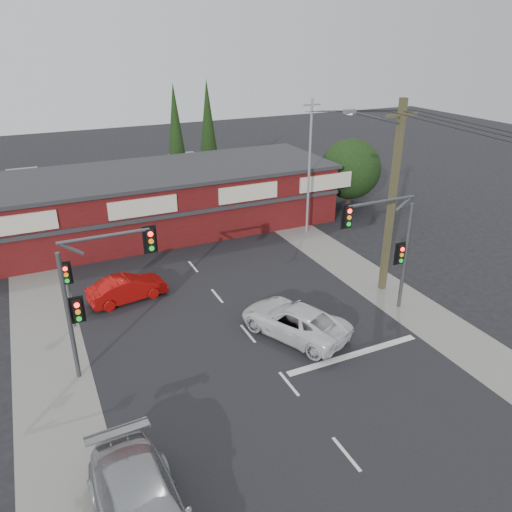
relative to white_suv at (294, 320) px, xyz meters
name	(u,v)px	position (x,y,z in m)	size (l,w,h in m)	color
ground	(266,356)	(-1.93, -1.05, -0.73)	(120.00, 120.00, 0.00)	black
road_strip	(224,304)	(-1.93, 3.95, -0.72)	(14.00, 70.00, 0.01)	black
verge_left	(47,344)	(-10.43, 3.95, -0.72)	(3.00, 70.00, 0.02)	gray
verge_right	(360,273)	(6.57, 3.95, -0.72)	(3.00, 70.00, 0.02)	gray
stop_line	(354,354)	(1.57, -2.55, -0.71)	(6.50, 0.35, 0.01)	silver
white_suv	(294,320)	(0.00, 0.00, 0.00)	(2.41, 5.23, 1.45)	silver
red_sedan	(127,288)	(-6.27, 6.49, -0.06)	(1.41, 4.03, 1.33)	#AA0D0A
lane_dashes	(267,357)	(-1.93, -1.10, -0.71)	(0.12, 37.51, 0.01)	silver
shop_building	(145,201)	(-2.93, 15.93, 1.41)	(27.30, 8.40, 4.22)	#4D0F10
tree_cluster	(349,171)	(12.76, 14.39, 2.17)	(5.90, 5.10, 5.50)	#2D2116
conifer_near	(176,131)	(1.57, 22.95, 4.75)	(1.80, 1.80, 9.25)	#2D2116
conifer_far	(208,124)	(5.07, 24.95, 4.75)	(1.80, 1.80, 9.25)	#2D2116
traffic_mast_left	(94,285)	(-8.36, 0.95, 3.20)	(3.77, 0.27, 5.97)	#47494C
traffic_mast_right	(389,238)	(4.93, -0.05, 3.22)	(3.96, 0.27, 5.97)	#47494C
pedestal_signal	(67,281)	(-9.13, 4.95, 1.68)	(0.55, 0.27, 3.38)	#47494C
utility_pole	(391,193)	(6.43, 1.93, 4.67)	(4.38, 0.59, 10.00)	brown
steel_pole	(309,166)	(7.07, 10.95, 3.98)	(1.20, 0.16, 9.00)	gray
power_lines	(496,139)	(6.54, -3.52, 8.31)	(2.01, 29.00, 1.22)	black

